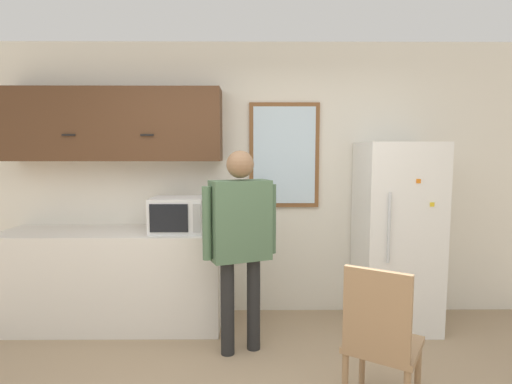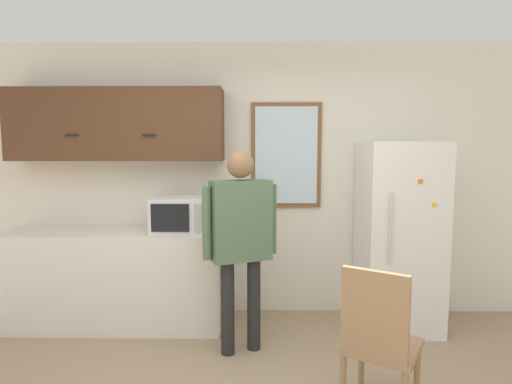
{
  "view_description": "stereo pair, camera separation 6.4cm",
  "coord_description": "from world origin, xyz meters",
  "views": [
    {
      "loc": [
        0.15,
        -1.95,
        1.63
      ],
      "look_at": [
        0.17,
        1.12,
        1.32
      ],
      "focal_mm": 28.0,
      "sensor_mm": 36.0,
      "label": 1
    },
    {
      "loc": [
        0.21,
        -1.95,
        1.63
      ],
      "look_at": [
        0.17,
        1.12,
        1.32
      ],
      "focal_mm": 28.0,
      "sensor_mm": 36.0,
      "label": 2
    }
  ],
  "objects": [
    {
      "name": "upper_cabinets",
      "position": [
        -1.18,
        1.89,
        1.89
      ],
      "size": [
        2.04,
        0.33,
        0.68
      ],
      "color": "#51331E"
    },
    {
      "name": "chair",
      "position": [
        0.91,
        0.35,
        0.53
      ],
      "size": [
        0.58,
        0.58,
        0.96
      ],
      "rotation": [
        0.0,
        0.0,
        2.59
      ],
      "color": "#997551",
      "rests_on": "ground_plane"
    },
    {
      "name": "microwave",
      "position": [
        -0.55,
        1.69,
        1.06
      ],
      "size": [
        0.48,
        0.43,
        0.32
      ],
      "color": "white",
      "rests_on": "counter"
    },
    {
      "name": "window",
      "position": [
        0.45,
        2.03,
        1.6
      ],
      "size": [
        0.69,
        0.05,
        1.03
      ],
      "color": "brown"
    },
    {
      "name": "person",
      "position": [
        0.04,
        1.19,
        1.01
      ],
      "size": [
        0.58,
        0.38,
        1.64
      ],
      "rotation": [
        0.0,
        0.0,
        0.38
      ],
      "color": "black",
      "rests_on": "ground_plane"
    },
    {
      "name": "back_wall",
      "position": [
        0.0,
        2.08,
        1.35
      ],
      "size": [
        6.0,
        0.06,
        2.7
      ],
      "color": "silver",
      "rests_on": "ground_plane"
    },
    {
      "name": "refrigerator",
      "position": [
        1.48,
        1.71,
        0.86
      ],
      "size": [
        0.68,
        0.69,
        1.72
      ],
      "color": "white",
      "rests_on": "ground_plane"
    },
    {
      "name": "counter",
      "position": [
        -1.18,
        1.72,
        0.45
      ],
      "size": [
        2.04,
        0.65,
        0.9
      ],
      "color": "silver",
      "rests_on": "ground_plane"
    }
  ]
}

